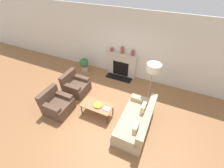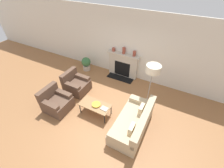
% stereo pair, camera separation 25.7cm
% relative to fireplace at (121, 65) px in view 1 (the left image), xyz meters
% --- Properties ---
extents(ground_plane, '(18.00, 18.00, 0.00)m').
position_rel_fireplace_xyz_m(ground_plane, '(0.20, -2.46, -0.55)').
color(ground_plane, '#99663D').
extents(wall_back, '(18.00, 0.06, 2.90)m').
position_rel_fireplace_xyz_m(wall_back, '(0.20, 0.14, 0.90)').
color(wall_back, silver).
rests_on(wall_back, ground_plane).
extents(fireplace, '(1.46, 0.59, 1.13)m').
position_rel_fireplace_xyz_m(fireplace, '(0.00, 0.00, 0.00)').
color(fireplace, beige).
rests_on(fireplace, ground_plane).
extents(couch, '(0.89, 1.83, 0.82)m').
position_rel_fireplace_xyz_m(couch, '(1.53, -2.51, -0.25)').
color(couch, tan).
rests_on(couch, ground_plane).
extents(armchair_near, '(0.87, 0.83, 0.85)m').
position_rel_fireplace_xyz_m(armchair_near, '(-1.23, -2.98, -0.24)').
color(armchair_near, brown).
rests_on(armchair_near, ground_plane).
extents(armchair_far, '(0.87, 0.83, 0.85)m').
position_rel_fireplace_xyz_m(armchair_far, '(-1.23, -1.86, -0.24)').
color(armchair_far, brown).
rests_on(armchair_far, ground_plane).
extents(coffee_table, '(1.07, 0.53, 0.44)m').
position_rel_fireplace_xyz_m(coffee_table, '(0.13, -2.54, -0.14)').
color(coffee_table, olive).
rests_on(coffee_table, ground_plane).
extents(bowl, '(0.29, 0.29, 0.05)m').
position_rel_fireplace_xyz_m(bowl, '(0.18, -2.54, -0.08)').
color(bowl, gold).
rests_on(bowl, coffee_table).
extents(book, '(0.25, 0.19, 0.02)m').
position_rel_fireplace_xyz_m(book, '(0.50, -2.56, -0.10)').
color(book, '#B2A893').
rests_on(book, coffee_table).
extents(floor_lamp, '(0.48, 0.48, 1.66)m').
position_rel_fireplace_xyz_m(floor_lamp, '(1.56, -1.19, 0.87)').
color(floor_lamp, gray).
rests_on(floor_lamp, ground_plane).
extents(mantel_vase_left, '(0.14, 0.14, 0.15)m').
position_rel_fireplace_xyz_m(mantel_vase_left, '(-0.49, 0.01, 0.65)').
color(mantel_vase_left, brown).
rests_on(mantel_vase_left, fireplace).
extents(mantel_vase_center_left, '(0.14, 0.14, 0.28)m').
position_rel_fireplace_xyz_m(mantel_vase_center_left, '(0.00, 0.01, 0.72)').
color(mantel_vase_center_left, brown).
rests_on(mantel_vase_center_left, fireplace).
extents(mantel_vase_center_right, '(0.13, 0.13, 0.22)m').
position_rel_fireplace_xyz_m(mantel_vase_center_right, '(0.47, 0.01, 0.69)').
color(mantel_vase_center_right, brown).
rests_on(mantel_vase_center_right, fireplace).
extents(potted_plant, '(0.44, 0.44, 0.66)m').
position_rel_fireplace_xyz_m(potted_plant, '(-1.76, -0.40, -0.19)').
color(potted_plant, '#B2A899').
rests_on(potted_plant, ground_plane).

